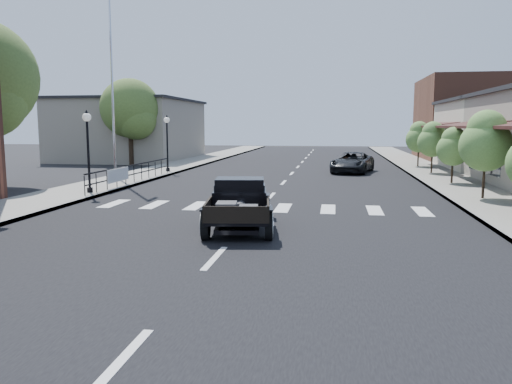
# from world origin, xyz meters

# --- Properties ---
(ground) EXTENTS (120.00, 120.00, 0.00)m
(ground) POSITION_xyz_m (0.00, 0.00, 0.00)
(ground) COLOR black
(ground) RESTS_ON ground
(road) EXTENTS (14.00, 80.00, 0.02)m
(road) POSITION_xyz_m (0.00, 15.00, 0.01)
(road) COLOR black
(road) RESTS_ON ground
(road_markings) EXTENTS (12.00, 60.00, 0.06)m
(road_markings) POSITION_xyz_m (0.00, 10.00, 0.00)
(road_markings) COLOR silver
(road_markings) RESTS_ON ground
(sidewalk_left) EXTENTS (3.00, 80.00, 0.15)m
(sidewalk_left) POSITION_xyz_m (-8.50, 15.00, 0.07)
(sidewalk_left) COLOR #9A978C
(sidewalk_left) RESTS_ON ground
(sidewalk_right) EXTENTS (3.00, 80.00, 0.15)m
(sidewalk_right) POSITION_xyz_m (8.50, 15.00, 0.07)
(sidewalk_right) COLOR gray
(sidewalk_right) RESTS_ON ground
(low_building_left) EXTENTS (10.00, 12.00, 5.00)m
(low_building_left) POSITION_xyz_m (-15.00, 28.00, 2.50)
(low_building_left) COLOR gray
(low_building_left) RESTS_ON ground
(far_building_right) EXTENTS (11.00, 10.00, 7.00)m
(far_building_right) POSITION_xyz_m (15.50, 32.00, 3.50)
(far_building_right) COLOR brown
(far_building_right) RESTS_ON ground
(railing) EXTENTS (0.08, 10.00, 1.00)m
(railing) POSITION_xyz_m (-7.30, 10.00, 0.65)
(railing) COLOR black
(railing) RESTS_ON sidewalk_left
(banner) EXTENTS (0.04, 2.20, 0.60)m
(banner) POSITION_xyz_m (-7.22, 8.00, 0.45)
(banner) COLOR silver
(banner) RESTS_ON sidewalk_left
(lamp_post_b) EXTENTS (0.36, 0.36, 3.44)m
(lamp_post_b) POSITION_xyz_m (-7.60, 6.00, 1.87)
(lamp_post_b) COLOR black
(lamp_post_b) RESTS_ON sidewalk_left
(lamp_post_c) EXTENTS (0.36, 0.36, 3.44)m
(lamp_post_c) POSITION_xyz_m (-7.60, 16.00, 1.87)
(lamp_post_c) COLOR black
(lamp_post_c) RESTS_ON sidewalk_left
(flagpole) EXTENTS (0.12, 0.12, 13.16)m
(flagpole) POSITION_xyz_m (-9.20, 12.00, 6.73)
(flagpole) COLOR silver
(flagpole) RESTS_ON sidewalk_left
(big_tree_far) EXTENTS (4.36, 4.36, 6.41)m
(big_tree_far) POSITION_xyz_m (-12.50, 22.00, 3.21)
(big_tree_far) COLOR #476029
(big_tree_far) RESTS_ON ground
(small_tree_b) EXTENTS (1.96, 1.96, 3.27)m
(small_tree_b) POSITION_xyz_m (8.30, 6.78, 1.78)
(small_tree_b) COLOR #527E39
(small_tree_b) RESTS_ON sidewalk_right
(small_tree_c) EXTENTS (1.58, 1.58, 2.63)m
(small_tree_c) POSITION_xyz_m (8.30, 12.07, 1.47)
(small_tree_c) COLOR #527E39
(small_tree_c) RESTS_ON sidewalk_right
(small_tree_d) EXTENTS (1.76, 1.76, 2.93)m
(small_tree_d) POSITION_xyz_m (8.30, 17.36, 1.61)
(small_tree_d) COLOR #527E39
(small_tree_d) RESTS_ON sidewalk_right
(small_tree_e) EXTENTS (1.78, 1.78, 2.97)m
(small_tree_e) POSITION_xyz_m (8.30, 22.33, 1.64)
(small_tree_e) COLOR #527E39
(small_tree_e) RESTS_ON sidewalk_right
(hotrod_pickup) EXTENTS (2.57, 4.49, 1.48)m
(hotrod_pickup) POSITION_xyz_m (-0.07, 0.33, 0.74)
(hotrod_pickup) COLOR black
(hotrod_pickup) RESTS_ON ground
(second_car) EXTENTS (3.10, 4.96, 1.28)m
(second_car) POSITION_xyz_m (3.69, 18.26, 0.64)
(second_car) COLOR black
(second_car) RESTS_ON ground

